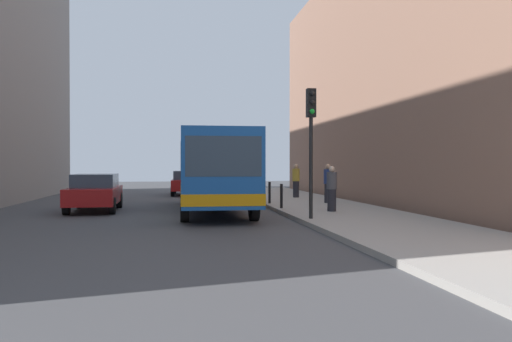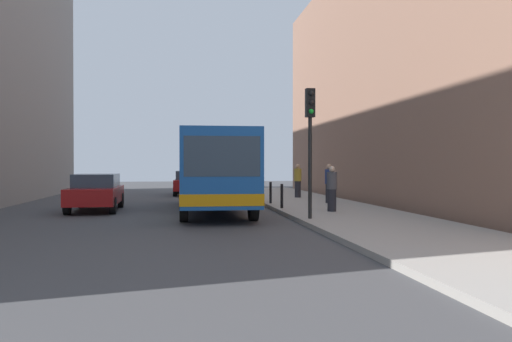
# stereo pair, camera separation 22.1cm
# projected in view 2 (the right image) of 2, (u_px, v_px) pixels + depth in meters

# --- Properties ---
(ground_plane) EXTENTS (80.00, 80.00, 0.00)m
(ground_plane) POSITION_uv_depth(u_px,v_px,m) (195.00, 217.00, 17.93)
(ground_plane) COLOR #424244
(sidewalk) EXTENTS (4.40, 40.00, 0.15)m
(sidewalk) POSITION_uv_depth(u_px,v_px,m) (343.00, 213.00, 18.73)
(sidewalk) COLOR #9E9991
(sidewalk) RESTS_ON ground
(building_right) EXTENTS (7.00, 32.00, 12.58)m
(building_right) POSITION_uv_depth(u_px,v_px,m) (443.00, 68.00, 23.52)
(building_right) COLOR #936B56
(building_right) RESTS_ON ground
(bus) EXTENTS (2.68, 11.06, 3.00)m
(bus) POSITION_uv_depth(u_px,v_px,m) (213.00, 168.00, 20.63)
(bus) COLOR #19519E
(bus) RESTS_ON ground
(car_beside_bus) EXTENTS (1.92, 4.43, 1.48)m
(car_beside_bus) POSITION_uv_depth(u_px,v_px,m) (96.00, 191.00, 20.53)
(car_beside_bus) COLOR maroon
(car_beside_bus) RESTS_ON ground
(car_behind_bus) EXTENTS (2.00, 4.46, 1.48)m
(car_behind_bus) POSITION_uv_depth(u_px,v_px,m) (190.00, 182.00, 31.58)
(car_behind_bus) COLOR maroon
(car_behind_bus) RESTS_ON ground
(traffic_light) EXTENTS (0.28, 0.33, 4.10)m
(traffic_light) POSITION_uv_depth(u_px,v_px,m) (310.00, 128.00, 16.10)
(traffic_light) COLOR black
(traffic_light) RESTS_ON sidewalk
(bollard_near) EXTENTS (0.11, 0.11, 0.95)m
(bollard_near) POSITION_uv_depth(u_px,v_px,m) (282.00, 196.00, 20.07)
(bollard_near) COLOR black
(bollard_near) RESTS_ON sidewalk
(bollard_mid) EXTENTS (0.11, 0.11, 0.95)m
(bollard_mid) POSITION_uv_depth(u_px,v_px,m) (271.00, 193.00, 22.56)
(bollard_mid) COLOR black
(bollard_mid) RESTS_ON sidewalk
(bollard_far) EXTENTS (0.11, 0.11, 0.95)m
(bollard_far) POSITION_uv_depth(u_px,v_px,m) (262.00, 190.00, 25.04)
(bollard_far) COLOR black
(bollard_far) RESTS_ON sidewalk
(bollard_farthest) EXTENTS (0.11, 0.11, 0.95)m
(bollard_farthest) POSITION_uv_depth(u_px,v_px,m) (254.00, 188.00, 27.53)
(bollard_farthest) COLOR black
(bollard_farthest) RESTS_ON sidewalk
(pedestrian_near_signal) EXTENTS (0.38, 0.38, 1.65)m
(pedestrian_near_signal) POSITION_uv_depth(u_px,v_px,m) (332.00, 189.00, 18.65)
(pedestrian_near_signal) COLOR #26262D
(pedestrian_near_signal) RESTS_ON sidewalk
(pedestrian_mid_sidewalk) EXTENTS (0.38, 0.38, 1.74)m
(pedestrian_mid_sidewalk) POSITION_uv_depth(u_px,v_px,m) (329.00, 183.00, 22.81)
(pedestrian_mid_sidewalk) COLOR #26262D
(pedestrian_mid_sidewalk) RESTS_ON sidewalk
(pedestrian_far_sidewalk) EXTENTS (0.38, 0.38, 1.74)m
(pedestrian_far_sidewalk) POSITION_uv_depth(u_px,v_px,m) (298.00, 181.00, 26.69)
(pedestrian_far_sidewalk) COLOR #26262D
(pedestrian_far_sidewalk) RESTS_ON sidewalk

